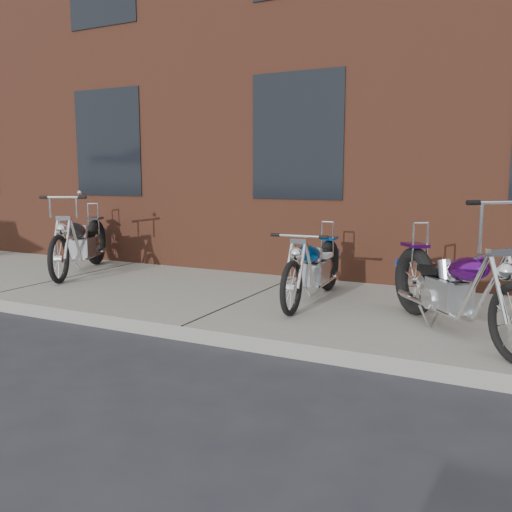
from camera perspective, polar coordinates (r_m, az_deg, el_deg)
The scene contains 6 objects.
ground at distance 5.53m, azimuth -7.87°, elevation -8.84°, with size 120.00×120.00×0.00m, color #27272F.
sidewalk at distance 6.75m, azimuth -0.68°, elevation -4.92°, with size 22.00×3.00×0.15m, color gray.
building_brick at distance 12.93m, azimuth 13.31°, elevation 18.73°, with size 22.00×10.00×8.00m, color brown.
chopper_purple at distance 5.42m, azimuth 20.14°, elevation -3.45°, with size 1.53×1.85×1.29m.
chopper_blue at distance 6.50m, azimuth 6.07°, elevation -1.45°, with size 0.51×2.08×0.90m.
chopper_third at distance 8.81m, azimuth -17.99°, elevation 1.12°, with size 1.12×2.19×1.21m.
Camera 1 is at (3.00, -4.35, 1.63)m, focal length 38.00 mm.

